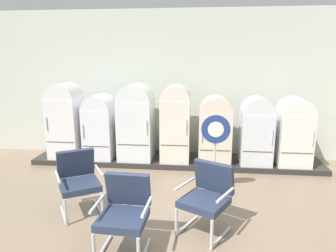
{
  "coord_description": "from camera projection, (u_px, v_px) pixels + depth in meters",
  "views": [
    {
      "loc": [
        0.51,
        -3.33,
        2.28
      ],
      "look_at": [
        -0.14,
        2.75,
        0.88
      ],
      "focal_mm": 32.91,
      "sensor_mm": 36.0,
      "label": 1
    }
  ],
  "objects": [
    {
      "name": "ground",
      "position": [
        156.0,
        247.0,
        3.8
      ],
      "size": [
        12.0,
        10.0,
        0.05
      ],
      "primitive_type": "cube",
      "color": "#87715B"
    },
    {
      "name": "back_wall",
      "position": [
        178.0,
        84.0,
        6.97
      ],
      "size": [
        11.76,
        0.12,
        3.28
      ],
      "color": "silver",
      "rests_on": "ground"
    },
    {
      "name": "display_plinth",
      "position": [
        176.0,
        160.0,
        6.71
      ],
      "size": [
        6.13,
        0.95,
        0.11
      ],
      "primitive_type": "cube",
      "color": "#2F2C29",
      "rests_on": "ground"
    },
    {
      "name": "refrigerator_0",
      "position": [
        66.0,
        118.0,
        6.66
      ],
      "size": [
        0.64,
        0.68,
        1.61
      ],
      "color": "white",
      "rests_on": "display_plinth"
    },
    {
      "name": "refrigerator_1",
      "position": [
        100.0,
        125.0,
        6.62
      ],
      "size": [
        0.61,
        0.71,
        1.37
      ],
      "color": "white",
      "rests_on": "display_plinth"
    },
    {
      "name": "refrigerator_2",
      "position": [
        136.0,
        120.0,
        6.51
      ],
      "size": [
        0.71,
        0.7,
        1.61
      ],
      "color": "silver",
      "rests_on": "display_plinth"
    },
    {
      "name": "refrigerator_3",
      "position": [
        176.0,
        121.0,
        6.37
      ],
      "size": [
        0.6,
        0.61,
        1.6
      ],
      "color": "silver",
      "rests_on": "display_plinth"
    },
    {
      "name": "refrigerator_4",
      "position": [
        215.0,
        128.0,
        6.31
      ],
      "size": [
        0.66,
        0.61,
        1.38
      ],
      "color": "beige",
      "rests_on": "display_plinth"
    },
    {
      "name": "refrigerator_5",
      "position": [
        256.0,
        129.0,
        6.23
      ],
      "size": [
        0.63,
        0.62,
        1.37
      ],
      "color": "silver",
      "rests_on": "display_plinth"
    },
    {
      "name": "refrigerator_6",
      "position": [
        294.0,
        130.0,
        6.19
      ],
      "size": [
        0.65,
        0.69,
        1.37
      ],
      "color": "white",
      "rests_on": "display_plinth"
    },
    {
      "name": "armchair_left",
      "position": [
        78.0,
        179.0,
        4.54
      ],
      "size": [
        0.8,
        0.83,
        0.91
      ],
      "color": "silver",
      "rests_on": "ground"
    },
    {
      "name": "armchair_right",
      "position": [
        207.0,
        194.0,
        4.03
      ],
      "size": [
        0.79,
        0.82,
        0.91
      ],
      "color": "silver",
      "rests_on": "ground"
    },
    {
      "name": "armchair_center",
      "position": [
        124.0,
        210.0,
        3.63
      ],
      "size": [
        0.64,
        0.66,
        0.91
      ],
      "color": "silver",
      "rests_on": "ground"
    },
    {
      "name": "sign_stand",
      "position": [
        215.0,
        156.0,
        5.09
      ],
      "size": [
        0.47,
        0.32,
        1.36
      ],
      "color": "#2D2D30",
      "rests_on": "ground"
    }
  ]
}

